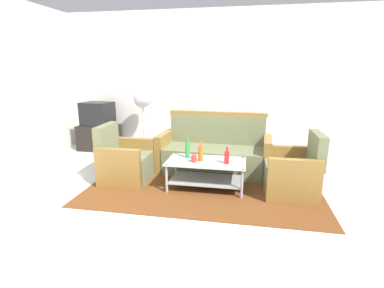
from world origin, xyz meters
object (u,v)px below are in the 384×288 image
object	(u,v)px
bottle_green	(188,150)
pedestal_fan	(143,102)
armchair_right	(293,174)
tv_stand	(99,137)
television	(98,114)
armchair_left	(125,162)
cup	(194,159)
bottle_orange	(201,153)
couch	(214,153)
bottle_red	(227,157)
coffee_table	(206,170)

from	to	relation	value
bottle_green	pedestal_fan	bearing A→B (deg)	127.98
armchair_right	tv_stand	size ratio (longest dim) A/B	1.06
television	armchair_left	bearing A→B (deg)	136.98
cup	bottle_orange	bearing A→B (deg)	40.14
couch	bottle_orange	xyz separation A→B (m)	(-0.11, -0.73, 0.20)
armchair_right	bottle_orange	distance (m)	1.28
armchair_left	bottle_orange	bearing A→B (deg)	85.32
bottle_red	bottle_orange	bearing A→B (deg)	172.44
armchair_right	bottle_green	size ratio (longest dim) A/B	2.70
armchair_right	bottle_orange	size ratio (longest dim) A/B	2.94
armchair_left	armchair_right	size ratio (longest dim) A/B	1.00
bottle_orange	armchair_left	bearing A→B (deg)	175.66
bottle_green	cup	world-z (taller)	bottle_green
coffee_table	bottle_red	bearing A→B (deg)	-11.37
armchair_left	bottle_red	size ratio (longest dim) A/B	3.64
couch	cup	distance (m)	0.83
armchair_left	pedestal_fan	xyz separation A→B (m)	(-0.28, 1.63, 0.73)
tv_stand	television	distance (m)	0.50
tv_stand	bottle_green	bearing A→B (deg)	-34.83
bottle_green	television	distance (m)	2.72
armchair_left	bottle_green	world-z (taller)	armchair_left
couch	armchair_right	size ratio (longest dim) A/B	2.15
bottle_red	cup	world-z (taller)	bottle_red
bottle_red	tv_stand	distance (m)	3.30
armchair_right	cup	distance (m)	1.36
couch	bottle_red	world-z (taller)	couch
armchair_right	pedestal_fan	size ratio (longest dim) A/B	0.67
armchair_left	armchair_right	distance (m)	2.44
coffee_table	bottle_red	xyz separation A→B (m)	(0.29, -0.06, 0.23)
bottle_red	cup	xyz separation A→B (m)	(-0.45, -0.02, -0.04)
couch	tv_stand	xyz separation A→B (m)	(-2.55, 0.94, -0.06)
armchair_right	coffee_table	bearing A→B (deg)	91.05
cup	television	size ratio (longest dim) A/B	0.15
bottle_green	armchair_right	bearing A→B (deg)	-2.86
bottle_green	bottle_red	xyz separation A→B (m)	(0.58, -0.17, -0.03)
armchair_left	television	xyz separation A→B (m)	(-1.26, 1.58, 0.47)
bottle_orange	television	world-z (taller)	television
armchair_left	tv_stand	xyz separation A→B (m)	(-1.26, 1.58, -0.03)
bottle_orange	tv_stand	xyz separation A→B (m)	(-2.43, 1.67, -0.26)
armchair_left	television	size ratio (longest dim) A/B	1.29
bottle_green	television	xyz separation A→B (m)	(-2.22, 1.55, 0.23)
television	pedestal_fan	size ratio (longest dim) A/B	0.52
bottle_green	pedestal_fan	distance (m)	2.08
bottle_orange	bottle_red	size ratio (longest dim) A/B	1.24
bottle_orange	bottle_green	bearing A→B (deg)	149.99
coffee_table	tv_stand	world-z (taller)	tv_stand
bottle_orange	cup	world-z (taller)	bottle_orange
television	pedestal_fan	bearing A→B (deg)	-168.67
bottle_red	television	size ratio (longest dim) A/B	0.35
cup	television	xyz separation A→B (m)	(-2.35, 1.74, 0.30)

